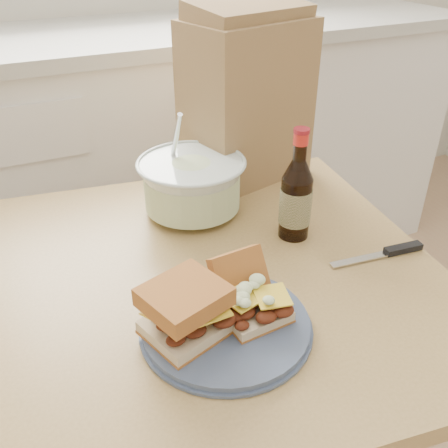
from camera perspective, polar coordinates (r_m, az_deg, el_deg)
name	(u,v)px	position (r m, az deg, el deg)	size (l,w,h in m)	color
cabinet_run	(140,161)	(1.90, -9.63, 7.11)	(2.50, 0.64, 0.94)	white
dining_table	(218,310)	(1.00, -0.73, -9.84)	(0.93, 0.93, 0.68)	tan
plate	(226,325)	(0.81, 0.22, -11.47)	(0.27, 0.27, 0.02)	#485674
sandwich_left	(185,310)	(0.76, -4.47, -9.82)	(0.14, 0.13, 0.08)	beige
sandwich_right	(249,295)	(0.81, 2.89, -8.09)	(0.10, 0.14, 0.08)	beige
coleslaw_bowl	(192,187)	(1.09, -3.67, 4.26)	(0.24, 0.24, 0.23)	silver
beer_bottle	(296,198)	(1.00, 8.23, 2.98)	(0.06, 0.06, 0.23)	black
knife	(392,251)	(1.03, 18.68, -2.97)	(0.20, 0.04, 0.01)	silver
paper_bag	(247,102)	(1.22, 2.60, 13.78)	(0.29, 0.19, 0.37)	olive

